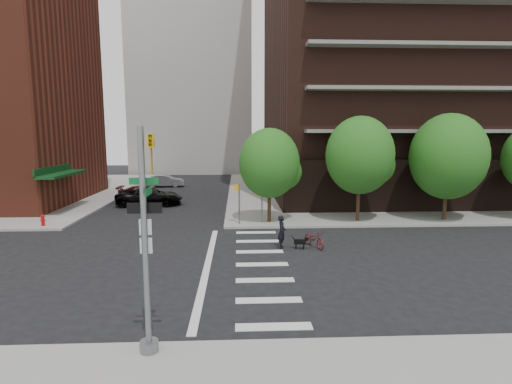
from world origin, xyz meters
name	(u,v)px	position (x,y,z in m)	size (l,w,h in m)	color
ground	(196,266)	(0.00, 0.00, 0.00)	(120.00, 120.00, 0.00)	black
sidewalk_ne	(413,190)	(20.50, 23.50, 0.07)	(39.00, 33.00, 0.15)	gray
crosswalk	(245,265)	(2.21, 0.00, 0.01)	(3.85, 13.00, 0.01)	silver
tree_a	(269,163)	(4.00, 8.50, 4.04)	(4.00, 4.00, 5.90)	#301E11
tree_b	(360,155)	(10.00, 8.50, 4.54)	(4.50, 4.50, 6.65)	#301E11
tree_c	(448,157)	(16.00, 8.50, 4.45)	(5.00, 5.00, 6.80)	#301E11
traffic_signal	(147,260)	(-0.47, -7.49, 2.70)	(0.90, 0.75, 6.00)	slate
pedestrian_signal	(244,198)	(2.32, 7.92, 1.85)	(2.18, 0.67, 2.60)	slate
fire_hydrant	(43,220)	(-10.50, 7.80, 0.55)	(0.24, 0.24, 0.73)	#A50C0C
parked_car_black	(149,197)	(-5.50, 15.76, 0.75)	(5.39, 2.49, 1.50)	black
parked_car_maroon	(146,194)	(-6.27, 17.85, 0.70)	(4.82, 1.96, 1.40)	#421213
parked_car_silver	(165,181)	(-6.36, 27.70, 0.70)	(4.26, 1.49, 1.40)	#9C9FA4
scooter	(314,238)	(5.94, 2.75, 0.46)	(0.62, 1.77, 0.93)	maroon
dog_walker	(282,232)	(4.20, 2.64, 0.87)	(0.42, 0.63, 1.74)	black
dog	(301,242)	(5.17, 2.42, 0.39)	(0.75, 0.30, 0.62)	black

